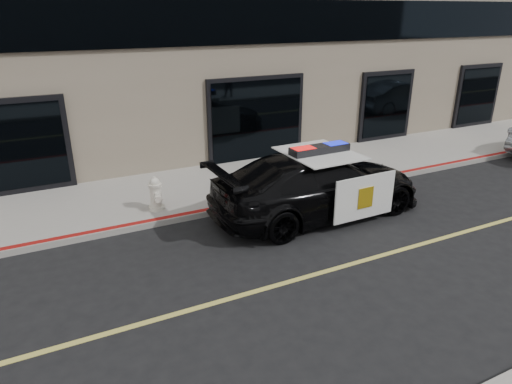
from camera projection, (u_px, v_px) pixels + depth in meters
name	position (u px, v px, depth m)	size (l,w,h in m)	color
ground	(433.00, 241.00, 10.27)	(120.00, 120.00, 0.00)	black
sidewalk_n	(308.00, 170.00, 14.61)	(60.00, 3.50, 0.15)	gray
police_car	(318.00, 184.00, 11.34)	(2.63, 5.60, 1.81)	black
fire_hydrant	(156.00, 194.00, 11.39)	(0.39, 0.54, 0.86)	silver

